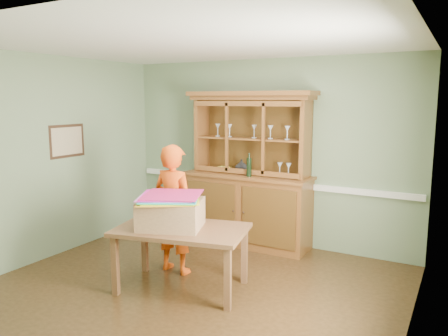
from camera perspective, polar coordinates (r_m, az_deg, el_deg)
The scene contains 14 objects.
floor at distance 5.14m, azimuth -4.27°, elevation -15.45°, with size 4.50×4.50×0.00m, color #4F3319.
ceiling at distance 4.71m, azimuth -4.67°, elevation 15.99°, with size 4.50×4.50×0.00m, color white.
wall_back at distance 6.48m, azimuth 5.39°, elevation 2.09°, with size 4.50×4.50×0.00m, color gray.
wall_left at distance 6.26m, azimuth -21.86°, elevation 1.24°, with size 4.00×4.00×0.00m, color gray.
wall_right at distance 3.98m, azimuth 23.65°, elevation -2.96°, with size 4.00×4.00×0.00m, color gray.
wall_front at distance 3.30m, azimuth -24.13°, elevation -5.31°, with size 4.50×4.50×0.00m, color gray.
chair_rail at distance 6.53m, azimuth 5.24°, elevation -1.86°, with size 4.41×0.05×0.08m, color white.
framed_map at distance 6.42m, azimuth -19.77°, elevation 3.33°, with size 0.03×0.60×0.46m.
window_panel at distance 3.66m, azimuth 23.00°, elevation -1.51°, with size 0.03×0.96×1.36m.
china_hutch at distance 6.41m, azimuth 3.22°, elevation -3.10°, with size 1.90×0.63×2.23m.
dining_table at distance 4.93m, azimuth -5.58°, elevation -8.70°, with size 1.58×1.15×0.71m.
cardboard_box at distance 4.88m, azimuth -6.94°, elevation -5.98°, with size 0.67×0.53×0.31m, color tan.
kite_stack at distance 4.85m, azimuth -7.20°, elevation -3.80°, with size 0.82×0.82×0.06m.
person at distance 5.39m, azimuth -6.52°, elevation -5.33°, with size 0.58×0.38×1.59m, color #EA4E0E.
Camera 1 is at (2.60, -3.89, 2.12)m, focal length 35.00 mm.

